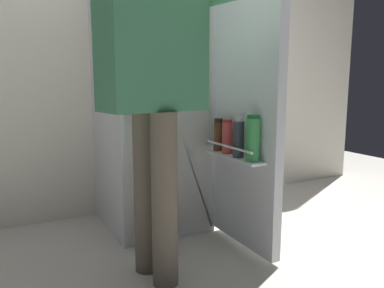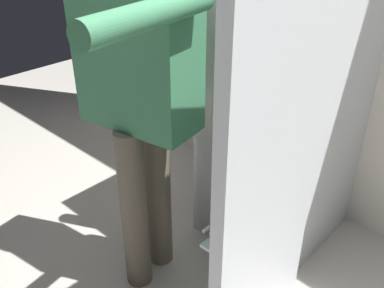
% 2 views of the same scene
% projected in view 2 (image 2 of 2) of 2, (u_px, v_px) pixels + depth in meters
% --- Properties ---
extents(ground_plane, '(6.65, 6.65, 0.00)m').
position_uv_depth(ground_plane, '(203.00, 280.00, 2.05)').
color(ground_plane, '#B7B2A8').
extents(refrigerator, '(0.65, 1.22, 1.65)m').
position_uv_depth(refrigerator, '(285.00, 93.00, 1.96)').
color(refrigerator, silver).
rests_on(refrigerator, ground_plane).
extents(person, '(0.64, 0.73, 1.62)m').
position_uv_depth(person, '(141.00, 85.00, 1.63)').
color(person, '#665B4C').
rests_on(person, ground_plane).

